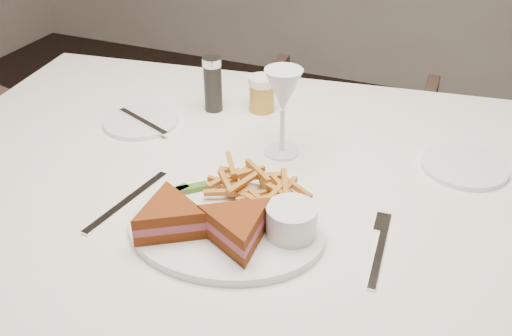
{
  "coord_description": "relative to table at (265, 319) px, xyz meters",
  "views": [
    {
      "loc": [
        0.24,
        -0.49,
        1.33
      ],
      "look_at": [
        -0.07,
        0.28,
        0.8
      ],
      "focal_mm": 40.0,
      "sensor_mm": 36.0,
      "label": 1
    }
  ],
  "objects": [
    {
      "name": "table",
      "position": [
        0.0,
        0.0,
        0.0
      ],
      "size": [
        1.49,
        1.1,
        0.75
      ],
      "primitive_type": "cube",
      "rotation": [
        0.0,
        0.0,
        0.13
      ],
      "color": "white",
      "rests_on": "ground"
    },
    {
      "name": "chair_far",
      "position": [
        -0.08,
        0.84,
        -0.07
      ],
      "size": [
        0.61,
        0.57,
        0.61
      ],
      "primitive_type": "imported",
      "rotation": [
        0.0,
        0.0,
        3.17
      ],
      "color": "#4A362D",
      "rests_on": "ground"
    },
    {
      "name": "table_setting",
      "position": [
        -0.01,
        -0.07,
        0.41
      ],
      "size": [
        0.82,
        0.6,
        0.18
      ],
      "color": "white",
      "rests_on": "table"
    }
  ]
}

